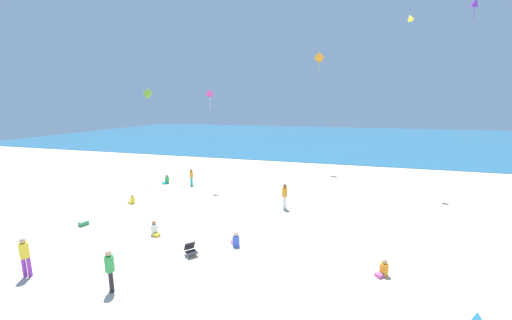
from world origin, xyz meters
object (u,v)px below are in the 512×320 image
object	(u,v)px
person_1	(155,230)
person_6	(285,194)
person_8	(236,241)
person_3	(191,176)
person_0	(167,180)
kite_yellow	(410,17)
cooler_box	(84,223)
person_7	(132,200)
person_4	(110,268)
beach_chair_near_camera	(191,249)
kite_purple	(475,2)
person_2	(383,269)
kite_lime	(148,94)
person_5	(25,254)
kite_orange	(319,58)
kite_magenta	(210,95)

from	to	relation	value
person_1	person_6	world-z (taller)	person_6
person_8	person_3	bearing A→B (deg)	-1.47
person_0	kite_yellow	world-z (taller)	kite_yellow
cooler_box	person_7	distance (m)	4.10
person_4	kite_yellow	world-z (taller)	kite_yellow
beach_chair_near_camera	kite_purple	distance (m)	25.81
person_1	person_6	size ratio (longest dim) A/B	0.46
person_1	kite_purple	bearing A→B (deg)	69.04
person_7	person_6	bearing A→B (deg)	-169.20
person_2	kite_lime	world-z (taller)	kite_lime
person_4	kite_purple	world-z (taller)	kite_purple
person_5	kite_orange	bearing A→B (deg)	132.57
kite_yellow	beach_chair_near_camera	bearing A→B (deg)	-125.00
person_7	kite_yellow	world-z (taller)	kite_yellow
kite_lime	kite_orange	bearing A→B (deg)	36.71
person_4	person_7	xyz separation A→B (m)	(-6.12, 8.74, -0.73)
person_5	kite_purple	distance (m)	31.17
person_7	kite_yellow	size ratio (longest dim) A/B	0.62
kite_purple	kite_orange	bearing A→B (deg)	150.02
beach_chair_near_camera	person_7	distance (m)	9.44
person_6	kite_orange	world-z (taller)	kite_orange
person_1	person_6	bearing A→B (deg)	77.22
person_6	person_0	bearing A→B (deg)	177.20
person_6	person_8	xyz separation A→B (m)	(-1.38, -5.98, -0.74)
person_7	kite_orange	bearing A→B (deg)	-125.32
cooler_box	person_0	world-z (taller)	person_0
person_3	kite_lime	bearing A→B (deg)	-60.60
kite_yellow	person_5	bearing A→B (deg)	-130.80
person_6	kite_orange	size ratio (longest dim) A/B	0.82
person_8	kite_orange	world-z (taller)	kite_orange
person_0	person_5	world-z (taller)	person_5
cooler_box	person_6	size ratio (longest dim) A/B	0.33
person_1	person_3	xyz separation A→B (m)	(-2.91, 9.54, 0.56)
person_4	person_5	bearing A→B (deg)	131.26
kite_purple	kite_magenta	xyz separation A→B (m)	(-19.66, -3.51, -6.54)
cooler_box	person_3	bearing A→B (deg)	78.57
person_6	person_7	world-z (taller)	person_6
person_8	kite_lime	world-z (taller)	kite_lime
person_2	person_5	distance (m)	14.88
beach_chair_near_camera	person_8	size ratio (longest dim) A/B	1.05
kite_orange	person_7	bearing A→B (deg)	-125.65
beach_chair_near_camera	person_5	xyz separation A→B (m)	(-5.67, -3.47, 0.70)
kite_yellow	kite_purple	xyz separation A→B (m)	(3.99, -1.35, 0.38)
kite_lime	kite_magenta	size ratio (longest dim) A/B	0.80
person_1	kite_orange	bearing A→B (deg)	103.68
person_1	kite_yellow	bearing A→B (deg)	78.57
person_4	person_7	distance (m)	10.70
person_7	kite_purple	bearing A→B (deg)	-157.14
person_2	kite_orange	xyz separation A→B (m)	(-4.62, 20.98, 11.66)
beach_chair_near_camera	person_2	size ratio (longest dim) A/B	1.08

